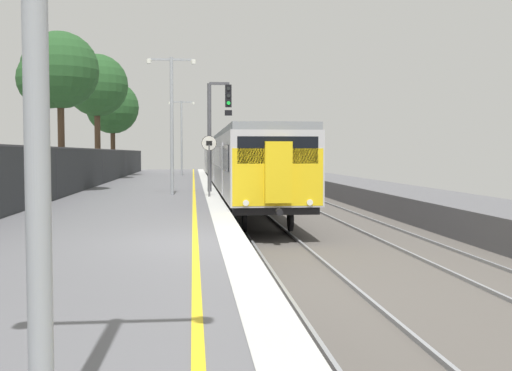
{
  "coord_description": "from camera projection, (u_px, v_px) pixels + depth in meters",
  "views": [
    {
      "loc": [
        -0.39,
        -12.05,
        1.73
      ],
      "look_at": [
        1.6,
        7.48,
        0.71
      ],
      "focal_mm": 43.65,
      "sensor_mm": 36.0,
      "label": 1
    }
  ],
  "objects": [
    {
      "name": "speed_limit_sign",
      "position": [
        209.0,
        158.0,
        24.52
      ],
      "size": [
        0.59,
        0.08,
        2.42
      ],
      "color": "#59595B",
      "rests_on": "ground"
    },
    {
      "name": "commuter_train_at_platform",
      "position": [
        234.0,
        161.0,
        38.21
      ],
      "size": [
        2.83,
        40.7,
        3.81
      ],
      "color": "#B7B7BC",
      "rests_on": "ground"
    },
    {
      "name": "background_tree_right",
      "position": [
        97.0,
        87.0,
        40.85
      ],
      "size": [
        4.07,
        4.07,
        8.22
      ],
      "color": "#473323",
      "rests_on": "ground"
    },
    {
      "name": "background_tree_left",
      "position": [
        56.0,
        73.0,
        27.16
      ],
      "size": [
        3.51,
        3.37,
        7.05
      ],
      "color": "#473323",
      "rests_on": "ground"
    },
    {
      "name": "background_tree_centre",
      "position": [
        112.0,
        109.0,
        47.05
      ],
      "size": [
        3.97,
        3.97,
        7.18
      ],
      "color": "#473323",
      "rests_on": "ground"
    },
    {
      "name": "signal_gantry",
      "position": [
        216.0,
        123.0,
        27.75
      ],
      "size": [
        1.1,
        0.24,
        4.89
      ],
      "color": "#47474C",
      "rests_on": "ground"
    },
    {
      "name": "platform_lamp_mid",
      "position": [
        172.0,
        114.0,
        25.4
      ],
      "size": [
        2.0,
        0.2,
        5.64
      ],
      "color": "#93999E",
      "rests_on": "ground"
    },
    {
      "name": "platform_lamp_far",
      "position": [
        182.0,
        132.0,
        47.45
      ],
      "size": [
        2.0,
        0.2,
        5.72
      ],
      "color": "#93999E",
      "rests_on": "ground"
    },
    {
      "name": "ground",
      "position": [
        346.0,
        270.0,
        12.4
      ],
      "size": [
        17.4,
        110.0,
        1.21
      ],
      "color": "slate"
    }
  ]
}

